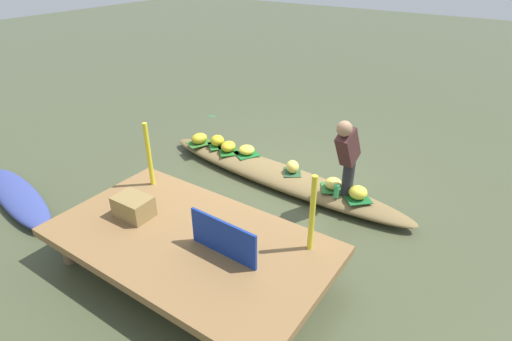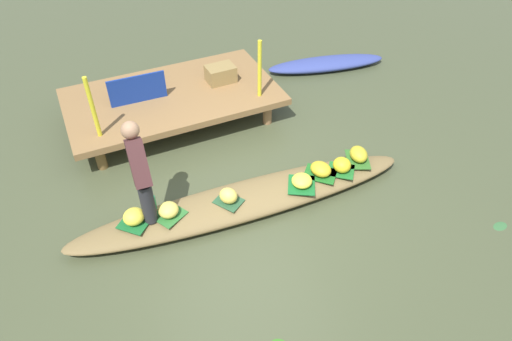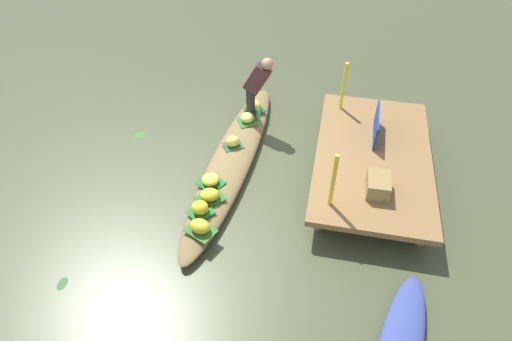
% 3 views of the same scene
% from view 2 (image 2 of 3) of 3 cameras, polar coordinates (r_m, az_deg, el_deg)
% --- Properties ---
extents(canal_water, '(40.00, 40.00, 0.00)m').
position_cam_2_polar(canal_water, '(5.91, -1.36, -4.50)').
color(canal_water, '#454C31').
rests_on(canal_water, ground).
extents(dock_platform, '(3.20, 1.80, 0.45)m').
position_cam_2_polar(dock_platform, '(7.31, -10.27, 8.88)').
color(dock_platform, olive).
rests_on(dock_platform, ground).
extents(vendor_boat, '(4.47, 0.94, 0.23)m').
position_cam_2_polar(vendor_boat, '(5.83, -1.38, -3.71)').
color(vendor_boat, olive).
rests_on(vendor_boat, ground).
extents(moored_boat, '(2.25, 0.95, 0.20)m').
position_cam_2_polar(moored_boat, '(8.83, 8.67, 12.89)').
color(moored_boat, '#38458F').
rests_on(moored_boat, ground).
extents(leaf_mat_0, '(0.46, 0.46, 0.01)m').
position_cam_2_polar(leaf_mat_0, '(5.59, -14.69, -6.17)').
color(leaf_mat_0, '#185F2A').
rests_on(leaf_mat_0, vendor_boat).
extents(banana_bunch_0, '(0.32, 0.31, 0.19)m').
position_cam_2_polar(banana_bunch_0, '(5.53, -14.85, -5.51)').
color(banana_bunch_0, yellow).
rests_on(banana_bunch_0, vendor_boat).
extents(leaf_mat_1, '(0.39, 0.41, 0.01)m').
position_cam_2_polar(leaf_mat_1, '(5.66, -3.39, -3.81)').
color(leaf_mat_1, '#295332').
rests_on(leaf_mat_1, vendor_boat).
extents(banana_bunch_1, '(0.29, 0.30, 0.19)m').
position_cam_2_polar(banana_bunch_1, '(5.59, -3.43, -3.12)').
color(banana_bunch_1, '#EFD258').
rests_on(banana_bunch_1, vendor_boat).
extents(leaf_mat_2, '(0.45, 0.44, 0.01)m').
position_cam_2_polar(leaf_mat_2, '(5.59, -10.67, -5.37)').
color(leaf_mat_2, '#2C6A2E').
rests_on(leaf_mat_2, vendor_boat).
extents(banana_bunch_2, '(0.33, 0.33, 0.16)m').
position_cam_2_polar(banana_bunch_2, '(5.53, -10.77, -4.79)').
color(banana_bunch_2, '#E5D056').
rests_on(banana_bunch_2, vendor_boat).
extents(leaf_mat_3, '(0.45, 0.45, 0.01)m').
position_cam_2_polar(leaf_mat_3, '(6.16, 10.45, 0.01)').
color(leaf_mat_3, '#216C29').
rests_on(leaf_mat_3, vendor_boat).
extents(banana_bunch_3, '(0.24, 0.24, 0.19)m').
position_cam_2_polar(banana_bunch_3, '(6.10, 10.56, 0.68)').
color(banana_bunch_3, yellow).
rests_on(banana_bunch_3, vendor_boat).
extents(leaf_mat_4, '(0.51, 0.50, 0.01)m').
position_cam_2_polar(leaf_mat_4, '(6.07, 7.93, -0.41)').
color(leaf_mat_4, '#1E6521').
rests_on(leaf_mat_4, vendor_boat).
extents(banana_bunch_4, '(0.31, 0.35, 0.17)m').
position_cam_2_polar(banana_bunch_4, '(6.02, 8.00, 0.18)').
color(banana_bunch_4, gold).
rests_on(banana_bunch_4, vendor_boat).
extents(leaf_mat_5, '(0.44, 0.50, 0.01)m').
position_cam_2_polar(leaf_mat_5, '(6.39, 12.44, 1.36)').
color(leaf_mat_5, '#326926').
rests_on(leaf_mat_5, vendor_boat).
extents(banana_bunch_5, '(0.29, 0.34, 0.18)m').
position_cam_2_polar(banana_bunch_5, '(6.33, 12.55, 1.98)').
color(banana_bunch_5, gold).
rests_on(banana_bunch_5, vendor_boat).
extents(leaf_mat_6, '(0.48, 0.49, 0.01)m').
position_cam_2_polar(leaf_mat_6, '(5.88, 5.64, -1.78)').
color(leaf_mat_6, '#18652A').
rests_on(leaf_mat_6, vendor_boat).
extents(banana_bunch_6, '(0.35, 0.35, 0.15)m').
position_cam_2_polar(banana_bunch_6, '(5.83, 5.68, -1.26)').
color(banana_bunch_6, yellow).
rests_on(banana_bunch_6, vendor_boat).
extents(vendor_person, '(0.21, 0.52, 1.19)m').
position_cam_2_polar(vendor_person, '(5.20, -14.16, 0.11)').
color(vendor_person, '#28282D').
rests_on(vendor_person, vendor_boat).
extents(water_bottle, '(0.07, 0.07, 0.19)m').
position_cam_2_polar(water_bottle, '(5.64, -12.59, -3.89)').
color(water_bottle, '#41B96C').
rests_on(water_bottle, vendor_boat).
extents(market_banner, '(0.84, 0.05, 0.43)m').
position_cam_2_polar(market_banner, '(7.09, -14.43, 9.70)').
color(market_banner, navy).
rests_on(market_banner, dock_platform).
extents(railing_post_west, '(0.06, 0.06, 0.89)m').
position_cam_2_polar(railing_post_west, '(6.40, -19.53, 7.33)').
color(railing_post_west, yellow).
rests_on(railing_post_west, dock_platform).
extents(railing_post_east, '(0.06, 0.06, 0.89)m').
position_cam_2_polar(railing_post_east, '(6.91, 0.45, 12.41)').
color(railing_post_east, yellow).
rests_on(railing_post_east, dock_platform).
extents(produce_crate, '(0.45, 0.33, 0.26)m').
position_cam_2_polar(produce_crate, '(7.46, -4.38, 11.82)').
color(produce_crate, olive).
rests_on(produce_crate, dock_platform).
extents(drifting_plant_0, '(0.21, 0.15, 0.01)m').
position_cam_2_polar(drifting_plant_0, '(6.41, 27.92, -6.08)').
color(drifting_plant_0, '#356637').
rests_on(drifting_plant_0, ground).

